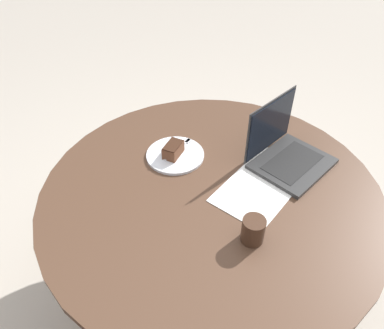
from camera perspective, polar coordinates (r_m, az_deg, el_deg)
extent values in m
plane|color=#B7AD9E|center=(1.95, 2.18, -18.65)|extent=(12.00, 12.00, 0.00)
cylinder|color=#4C3323|center=(1.95, 2.19, -18.51)|extent=(0.44, 0.44, 0.02)
cylinder|color=#4C3323|center=(1.66, 2.49, -12.62)|extent=(0.12, 0.12, 0.66)
cylinder|color=#4C3323|center=(1.40, 2.90, -4.29)|extent=(1.26, 1.26, 0.03)
cube|color=white|center=(1.43, 10.75, -2.93)|extent=(0.45, 0.33, 0.00)
cylinder|color=silver|center=(1.52, -2.65, 1.42)|extent=(0.24, 0.24, 0.01)
cube|color=brown|center=(1.50, -2.88, 2.23)|extent=(0.11, 0.09, 0.05)
cube|color=#351E13|center=(1.49, -2.91, 3.01)|extent=(0.10, 0.09, 0.00)
cube|color=silver|center=(1.54, -2.24, 2.28)|extent=(0.16, 0.07, 0.00)
cube|color=silver|center=(1.58, -0.65, 3.64)|extent=(0.04, 0.03, 0.00)
cylinder|color=#3D2619|center=(1.22, 9.29, -9.85)|extent=(0.08, 0.08, 0.09)
cube|color=#2D2D2D|center=(1.53, 15.02, 0.10)|extent=(0.33, 0.29, 0.02)
cube|color=black|center=(1.52, 15.09, 0.38)|extent=(0.26, 0.18, 0.00)
cube|color=#2D2D2D|center=(1.50, 11.81, 5.95)|extent=(0.29, 0.05, 0.23)
cube|color=black|center=(1.50, 11.94, 5.89)|extent=(0.27, 0.05, 0.21)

